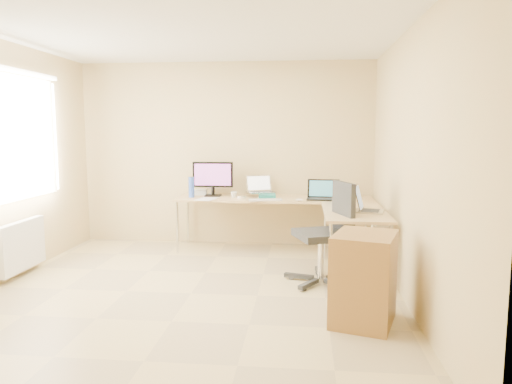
# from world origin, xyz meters

# --- Properties ---
(floor) EXTENTS (4.50, 4.50, 0.00)m
(floor) POSITION_xyz_m (0.00, 0.00, 0.00)
(floor) COLOR tan
(floor) RESTS_ON ground
(ceiling) EXTENTS (4.50, 4.50, 0.00)m
(ceiling) POSITION_xyz_m (0.00, 0.00, 2.60)
(ceiling) COLOR white
(ceiling) RESTS_ON ground
(wall_back) EXTENTS (4.50, 0.00, 4.50)m
(wall_back) POSITION_xyz_m (0.00, 2.25, 1.30)
(wall_back) COLOR tan
(wall_back) RESTS_ON ground
(wall_front) EXTENTS (4.50, 0.00, 4.50)m
(wall_front) POSITION_xyz_m (0.00, -2.25, 1.30)
(wall_front) COLOR tan
(wall_front) RESTS_ON ground
(wall_right) EXTENTS (0.00, 4.50, 4.50)m
(wall_right) POSITION_xyz_m (2.10, 0.00, 1.30)
(wall_right) COLOR tan
(wall_right) RESTS_ON ground
(desk_main) EXTENTS (2.65, 0.70, 0.73)m
(desk_main) POSITION_xyz_m (0.72, 1.85, 0.36)
(desk_main) COLOR tan
(desk_main) RESTS_ON ground
(desk_return) EXTENTS (0.70, 1.30, 0.73)m
(desk_return) POSITION_xyz_m (1.70, 0.85, 0.36)
(desk_return) COLOR tan
(desk_return) RESTS_ON ground
(monitor) EXTENTS (0.56, 0.19, 0.48)m
(monitor) POSITION_xyz_m (-0.13, 1.93, 0.97)
(monitor) COLOR black
(monitor) RESTS_ON desk_main
(book_stack) EXTENTS (0.25, 0.33, 0.05)m
(book_stack) POSITION_xyz_m (0.63, 1.83, 0.76)
(book_stack) COLOR #13635D
(book_stack) RESTS_ON desk_main
(laptop_center) EXTENTS (0.45, 0.41, 0.24)m
(laptop_center) POSITION_xyz_m (0.53, 1.96, 0.90)
(laptop_center) COLOR silver
(laptop_center) RESTS_ON desk_main
(laptop_black) EXTENTS (0.44, 0.34, 0.26)m
(laptop_black) POSITION_xyz_m (1.38, 1.72, 0.86)
(laptop_black) COLOR black
(laptop_black) RESTS_ON desk_main
(keyboard) EXTENTS (0.45, 0.21, 0.02)m
(keyboard) POSITION_xyz_m (0.63, 1.55, 0.74)
(keyboard) COLOR silver
(keyboard) RESTS_ON desk_main
(mouse) EXTENTS (0.11, 0.09, 0.03)m
(mouse) POSITION_xyz_m (1.07, 1.55, 0.75)
(mouse) COLOR silver
(mouse) RESTS_ON desk_main
(mug) EXTENTS (0.10, 0.10, 0.08)m
(mug) POSITION_xyz_m (0.18, 1.80, 0.77)
(mug) COLOR white
(mug) RESTS_ON desk_main
(cd_stack) EXTENTS (0.12, 0.12, 0.03)m
(cd_stack) POSITION_xyz_m (0.29, 1.76, 0.75)
(cd_stack) COLOR white
(cd_stack) RESTS_ON desk_main
(water_bottle) EXTENTS (0.09, 0.09, 0.28)m
(water_bottle) POSITION_xyz_m (-0.40, 1.77, 0.87)
(water_bottle) COLOR #2E4EAE
(water_bottle) RESTS_ON desk_main
(papers) EXTENTS (0.28, 0.35, 0.01)m
(papers) POSITION_xyz_m (-0.16, 1.60, 0.73)
(papers) COLOR white
(papers) RESTS_ON desk_main
(white_box) EXTENTS (0.22, 0.17, 0.07)m
(white_box) POSITION_xyz_m (-0.35, 2.05, 0.77)
(white_box) COLOR silver
(white_box) RESTS_ON desk_main
(desk_fan) EXTENTS (0.26, 0.26, 0.29)m
(desk_fan) POSITION_xyz_m (-0.17, 2.05, 0.87)
(desk_fan) COLOR white
(desk_fan) RESTS_ON desk_main
(black_cup) EXTENTS (0.08, 0.08, 0.12)m
(black_cup) POSITION_xyz_m (1.55, 1.55, 0.79)
(black_cup) COLOR black
(black_cup) RESTS_ON desk_main
(laptop_return) EXTENTS (0.42, 0.36, 0.24)m
(laptop_return) POSITION_xyz_m (1.85, 0.80, 0.85)
(laptop_return) COLOR #AFAFAF
(laptop_return) RESTS_ON desk_return
(office_chair) EXTENTS (0.85, 0.85, 1.10)m
(office_chair) POSITION_xyz_m (1.31, 0.49, 0.50)
(office_chair) COLOR #262626
(office_chair) RESTS_ON ground
(cabinet) EXTENTS (0.63, 0.71, 0.83)m
(cabinet) POSITION_xyz_m (1.64, -0.56, 0.36)
(cabinet) COLOR #9F4C25
(cabinet) RESTS_ON ground
(radiator) EXTENTS (0.09, 0.80, 0.55)m
(radiator) POSITION_xyz_m (-2.03, 0.40, 0.35)
(radiator) COLOR white
(radiator) RESTS_ON ground
(window) EXTENTS (0.10, 1.80, 1.40)m
(window) POSITION_xyz_m (-2.05, 0.40, 1.55)
(window) COLOR white
(window) RESTS_ON wall_left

